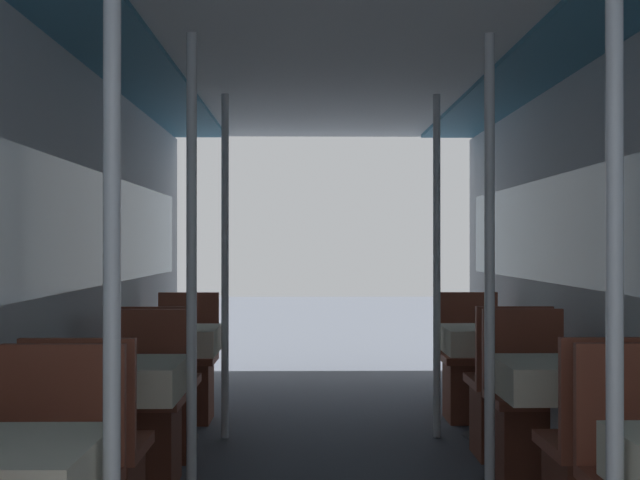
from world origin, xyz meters
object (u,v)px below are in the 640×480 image
chair_left_near_2 (159,410)px  chair_right_far_1 (531,428)px  chair_left_far_1 (141,430)px  support_pole_left_2 (225,266)px  chair_right_near_2 (507,409)px  support_pole_right_0 (615,295)px  dining_table_right_2 (488,345)px  support_pole_right_2 (437,266)px  dining_table_right_1 (562,387)px  support_pole_left_0 (112,296)px  support_pole_right_1 (490,274)px  dining_table_left_2 (173,346)px  chair_right_far_2 (472,380)px  dining_table_left_1 (119,388)px  chair_left_far_2 (185,380)px  support_pole_left_1 (192,275)px

chair_left_near_2 → chair_right_far_1: bearing=-15.1°
chair_left_far_1 → support_pole_left_2: 1.46m
chair_left_near_2 → chair_right_near_2: same height
support_pole_right_0 → chair_right_far_1: bearing=81.5°
chair_right_far_1 → dining_table_right_2: chair_right_far_1 is taller
support_pole_right_2 → chair_right_far_1: bearing=-73.3°
chair_left_far_1 → chair_right_near_2: 2.16m
dining_table_right_1 → dining_table_right_2: 1.71m
support_pole_left_0 → support_pole_left_2: same height
chair_right_far_1 → support_pole_right_2: (-0.34, 1.13, 0.85)m
dining_table_right_1 → support_pole_right_1: bearing=180.0°
chair_left_near_2 → chair_left_far_1: bearing=-90.0°
support_pole_left_0 → support_pole_left_2: size_ratio=1.00×
dining_table_left_2 → support_pole_right_1: bearing=-44.4°
chair_left_far_1 → chair_right_near_2: (2.08, 0.56, 0.00)m
chair_left_far_1 → chair_left_near_2: size_ratio=1.00×
chair_left_near_2 → support_pole_right_1: (1.74, -1.13, 0.85)m
dining_table_right_1 → support_pole_right_0: bearing=-101.3°
chair_left_far_1 → chair_right_far_2: size_ratio=1.00×
dining_table_left_1 → chair_right_far_1: chair_right_far_1 is taller
support_pole_right_0 → chair_left_far_1: bearing=127.4°
chair_left_far_1 → chair_right_far_1: size_ratio=1.00×
chair_left_far_2 → support_pole_right_2: 2.02m
chair_left_far_2 → support_pole_left_2: support_pole_left_2 is taller
chair_right_far_2 → support_pole_left_0: bearing=66.4°
support_pole_left_1 → support_pole_left_2: bearing=90.0°
dining_table_left_2 → chair_left_near_2: chair_left_near_2 is taller
dining_table_left_1 → chair_left_near_2: bearing=90.0°
chair_right_far_1 → chair_right_near_2: same height
chair_left_near_2 → support_pole_left_0: bearing=-83.2°
dining_table_left_1 → support_pole_right_1: support_pole_right_1 is taller
chair_left_far_2 → support_pole_left_0: bearing=94.9°
support_pole_left_1 → support_pole_right_0: same height
chair_left_far_1 → chair_right_far_1: same height
dining_table_left_1 → support_pole_left_1: 0.63m
dining_table_left_2 → chair_left_near_2: size_ratio=0.79×
dining_table_left_1 → dining_table_right_2: (2.08, 1.71, 0.00)m
support_pole_left_0 → chair_left_near_2: (-0.34, 2.84, -0.85)m
dining_table_left_2 → support_pole_right_1: (1.74, -1.71, 0.53)m
chair_left_far_1 → support_pole_right_0: support_pole_right_0 is taller
support_pole_right_2 → dining_table_right_1: bearing=-78.7°
support_pole_left_2 → support_pole_right_2: (1.40, 0.00, 0.00)m
chair_left_near_2 → chair_right_near_2: 2.08m
support_pole_left_0 → support_pole_left_1: same height
chair_right_far_2 → support_pole_right_2: size_ratio=0.40×
chair_left_far_2 → support_pole_right_2: bearing=161.8°
chair_left_far_2 → dining_table_left_1: bearing=90.0°
support_pole_left_1 → chair_left_far_2: (-0.34, 2.28, -0.85)m
support_pole_left_1 → chair_right_far_2: size_ratio=2.47×
support_pole_right_2 → dining_table_right_2: bearing=0.0°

